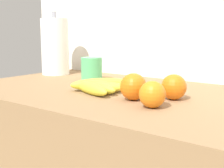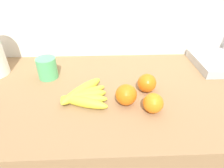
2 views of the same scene
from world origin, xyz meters
The scene contains 6 objects.
banana_bunch centered at (-0.34, -0.07, 0.90)m, with size 0.19×0.21×0.04m.
orange_far_right centered at (-0.18, -0.09, 0.92)m, with size 0.08×0.08×0.08m, color orange.
orange_front centered at (-0.09, -0.02, 0.92)m, with size 0.08×0.08×0.08m, color orange.
orange_right centered at (-0.09, -0.14, 0.92)m, with size 0.07×0.07×0.07m, color orange.
paper_towel_roll centered at (-0.77, 0.15, 1.01)m, with size 0.13×0.13×0.29m.
mug centered at (-0.51, 0.11, 0.93)m, with size 0.09×0.09×0.09m, color #56BF76.
Camera 1 is at (0.30, -0.83, 1.08)m, focal length 48.79 mm.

